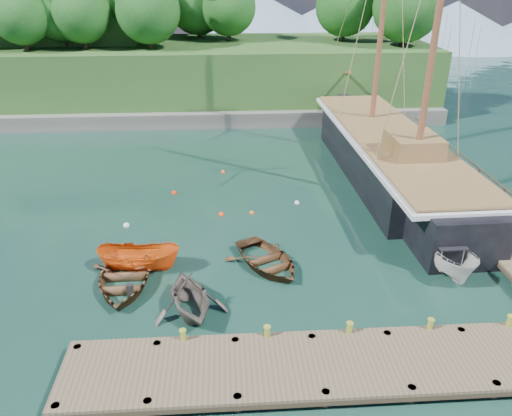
{
  "coord_description": "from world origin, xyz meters",
  "views": [
    {
      "loc": [
        -2.32,
        -19.14,
        12.65
      ],
      "look_at": [
        -0.9,
        2.56,
        2.0
      ],
      "focal_mm": 35.0,
      "sensor_mm": 36.0,
      "label": 1
    }
  ],
  "objects_px": {
    "rowboat_0": "(125,285)",
    "rowboat_2": "(267,266)",
    "motorboat_orange": "(140,270)",
    "rowboat_1": "(191,312)",
    "cabin_boat_white": "(443,269)",
    "schooner": "(389,160)"
  },
  "relations": [
    {
      "from": "rowboat_0",
      "to": "rowboat_2",
      "type": "xyz_separation_m",
      "value": [
        6.39,
        1.09,
        0.0
      ]
    },
    {
      "from": "motorboat_orange",
      "to": "rowboat_0",
      "type": "bearing_deg",
      "value": 161.56
    },
    {
      "from": "rowboat_0",
      "to": "rowboat_1",
      "type": "xyz_separation_m",
      "value": [
        3.01,
        -2.16,
        0.0
      ]
    },
    {
      "from": "rowboat_1",
      "to": "cabin_boat_white",
      "type": "xyz_separation_m",
      "value": [
        11.47,
        2.48,
        0.0
      ]
    },
    {
      "from": "rowboat_1",
      "to": "cabin_boat_white",
      "type": "height_order",
      "value": "rowboat_1"
    },
    {
      "from": "rowboat_0",
      "to": "rowboat_1",
      "type": "relative_size",
      "value": 1.33
    },
    {
      "from": "schooner",
      "to": "rowboat_1",
      "type": "bearing_deg",
      "value": -133.28
    },
    {
      "from": "motorboat_orange",
      "to": "rowboat_1",
      "type": "bearing_deg",
      "value": -135.75
    },
    {
      "from": "rowboat_2",
      "to": "rowboat_1",
      "type": "bearing_deg",
      "value": -163.09
    },
    {
      "from": "rowboat_0",
      "to": "rowboat_2",
      "type": "relative_size",
      "value": 1.11
    },
    {
      "from": "rowboat_1",
      "to": "cabin_boat_white",
      "type": "relative_size",
      "value": 0.81
    },
    {
      "from": "cabin_boat_white",
      "to": "rowboat_2",
      "type": "bearing_deg",
      "value": 168.1
    },
    {
      "from": "rowboat_1",
      "to": "rowboat_2",
      "type": "height_order",
      "value": "rowboat_1"
    },
    {
      "from": "rowboat_1",
      "to": "cabin_boat_white",
      "type": "distance_m",
      "value": 11.74
    },
    {
      "from": "motorboat_orange",
      "to": "schooner",
      "type": "distance_m",
      "value": 17.98
    },
    {
      "from": "cabin_boat_white",
      "to": "schooner",
      "type": "distance_m",
      "value": 11.16
    },
    {
      "from": "rowboat_0",
      "to": "schooner",
      "type": "height_order",
      "value": "schooner"
    },
    {
      "from": "rowboat_0",
      "to": "rowboat_1",
      "type": "distance_m",
      "value": 3.7
    },
    {
      "from": "motorboat_orange",
      "to": "schooner",
      "type": "bearing_deg",
      "value": -47.96
    },
    {
      "from": "cabin_boat_white",
      "to": "motorboat_orange",
      "type": "bearing_deg",
      "value": 170.3
    },
    {
      "from": "rowboat_2",
      "to": "schooner",
      "type": "bearing_deg",
      "value": 22.46
    },
    {
      "from": "cabin_boat_white",
      "to": "rowboat_0",
      "type": "bearing_deg",
      "value": 174.79
    }
  ]
}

